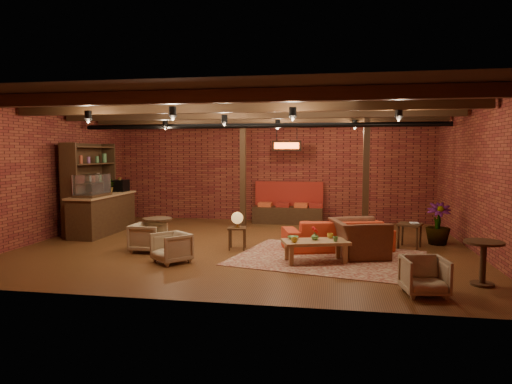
% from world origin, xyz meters
% --- Properties ---
extents(floor, '(10.00, 10.00, 0.00)m').
position_xyz_m(floor, '(0.00, 0.00, 0.00)').
color(floor, '#412510').
rests_on(floor, ground).
extents(ceiling, '(10.00, 8.00, 0.02)m').
position_xyz_m(ceiling, '(0.00, 0.00, 3.20)').
color(ceiling, black).
rests_on(ceiling, wall_back).
extents(wall_back, '(10.00, 0.02, 3.20)m').
position_xyz_m(wall_back, '(0.00, 4.00, 1.60)').
color(wall_back, maroon).
rests_on(wall_back, ground).
extents(wall_front, '(10.00, 0.02, 3.20)m').
position_xyz_m(wall_front, '(0.00, -4.00, 1.60)').
color(wall_front, maroon).
rests_on(wall_front, ground).
extents(wall_left, '(0.02, 8.00, 3.20)m').
position_xyz_m(wall_left, '(-5.00, 0.00, 1.60)').
color(wall_left, maroon).
rests_on(wall_left, ground).
extents(wall_right, '(0.02, 8.00, 3.20)m').
position_xyz_m(wall_right, '(5.00, 0.00, 1.60)').
color(wall_right, maroon).
rests_on(wall_right, ground).
extents(ceiling_beams, '(9.80, 6.40, 0.22)m').
position_xyz_m(ceiling_beams, '(0.00, 0.00, 3.08)').
color(ceiling_beams, black).
rests_on(ceiling_beams, ceiling).
extents(ceiling_pipe, '(9.60, 0.12, 0.12)m').
position_xyz_m(ceiling_pipe, '(0.00, 1.60, 2.85)').
color(ceiling_pipe, black).
rests_on(ceiling_pipe, ceiling).
extents(post_left, '(0.16, 0.16, 3.20)m').
position_xyz_m(post_left, '(-0.60, 2.60, 1.60)').
color(post_left, black).
rests_on(post_left, ground).
extents(post_right, '(0.16, 0.16, 3.20)m').
position_xyz_m(post_right, '(2.80, 2.00, 1.60)').
color(post_right, black).
rests_on(post_right, ground).
extents(service_counter, '(0.80, 2.50, 1.60)m').
position_xyz_m(service_counter, '(-4.10, 1.00, 0.80)').
color(service_counter, black).
rests_on(service_counter, ground).
extents(plant_counter, '(0.35, 0.39, 0.30)m').
position_xyz_m(plant_counter, '(-4.00, 1.20, 1.22)').
color(plant_counter, '#337F33').
rests_on(plant_counter, service_counter).
extents(shelving_hutch, '(0.52, 2.00, 2.40)m').
position_xyz_m(shelving_hutch, '(-4.50, 1.10, 1.20)').
color(shelving_hutch, black).
rests_on(shelving_hutch, ground).
extents(banquette, '(2.10, 0.70, 1.00)m').
position_xyz_m(banquette, '(0.60, 3.55, 0.50)').
color(banquette, maroon).
rests_on(banquette, ground).
extents(service_sign, '(0.86, 0.06, 0.30)m').
position_xyz_m(service_sign, '(0.60, 3.10, 2.35)').
color(service_sign, '#FF5719').
rests_on(service_sign, ceiling).
extents(ceiling_spotlights, '(6.40, 4.40, 0.28)m').
position_xyz_m(ceiling_spotlights, '(0.00, 0.00, 2.86)').
color(ceiling_spotlights, black).
rests_on(ceiling_spotlights, ceiling).
extents(rug, '(4.21, 3.55, 0.01)m').
position_xyz_m(rug, '(1.90, -0.93, 0.01)').
color(rug, maroon).
rests_on(rug, floor).
extents(sofa, '(2.52, 1.55, 0.69)m').
position_xyz_m(sofa, '(2.07, -0.06, 0.34)').
color(sofa, '#B83319').
rests_on(sofa, floor).
extents(coffee_table, '(1.40, 0.98, 0.69)m').
position_xyz_m(coffee_table, '(1.63, -1.32, 0.39)').
color(coffee_table, '#9E754A').
rests_on(coffee_table, floor).
extents(side_table_lamp, '(0.44, 0.44, 0.84)m').
position_xyz_m(side_table_lamp, '(-0.12, -0.39, 0.64)').
color(side_table_lamp, black).
rests_on(side_table_lamp, floor).
extents(round_table_left, '(0.66, 0.66, 0.68)m').
position_xyz_m(round_table_left, '(-1.91, -0.60, 0.46)').
color(round_table_left, black).
rests_on(round_table_left, floor).
extents(armchair_a, '(0.63, 0.68, 0.68)m').
position_xyz_m(armchair_a, '(-1.99, -0.96, 0.34)').
color(armchair_a, beige).
rests_on(armchair_a, floor).
extents(armchair_b, '(0.86, 0.86, 0.65)m').
position_xyz_m(armchair_b, '(-1.13, -1.82, 0.32)').
color(armchair_b, beige).
rests_on(armchair_b, floor).
extents(armchair_right, '(1.05, 1.34, 1.03)m').
position_xyz_m(armchair_right, '(2.51, -0.65, 0.51)').
color(armchair_right, brown).
rests_on(armchair_right, floor).
extents(side_table_book, '(0.64, 0.64, 0.58)m').
position_xyz_m(side_table_book, '(3.69, 0.43, 0.52)').
color(side_table_book, black).
rests_on(side_table_book, floor).
extents(round_table_right, '(0.62, 0.62, 0.73)m').
position_xyz_m(round_table_right, '(4.40, -2.41, 0.49)').
color(round_table_right, black).
rests_on(round_table_right, floor).
extents(armchair_far, '(0.70, 0.67, 0.64)m').
position_xyz_m(armchair_far, '(3.37, -3.10, 0.32)').
color(armchair_far, beige).
rests_on(armchair_far, floor).
extents(plant_tall, '(1.81, 1.81, 2.95)m').
position_xyz_m(plant_tall, '(4.40, 0.93, 1.48)').
color(plant_tall, '#4C7F4C').
rests_on(plant_tall, floor).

